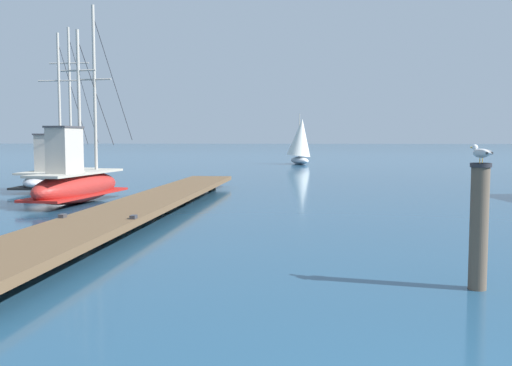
# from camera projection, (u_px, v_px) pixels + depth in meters

# --- Properties ---
(floating_dock) EXTENTS (2.23, 19.83, 0.53)m
(floating_dock) POSITION_uv_depth(u_px,v_px,m) (150.00, 202.00, 16.20)
(floating_dock) COLOR brown
(floating_dock) RESTS_ON ground
(fishing_boat_1) EXTENTS (2.04, 6.90, 6.86)m
(fishing_boat_1) POSITION_uv_depth(u_px,v_px,m) (76.00, 181.00, 19.03)
(fishing_boat_1) COLOR #AD2823
(fishing_boat_1) RESTS_ON ground
(fishing_boat_2) EXTENTS (2.06, 7.04, 7.02)m
(fishing_boat_2) POSITION_uv_depth(u_px,v_px,m) (58.00, 175.00, 23.89)
(fishing_boat_2) COLOR silver
(fishing_boat_2) RESTS_ON ground
(mooring_piling) EXTENTS (0.30, 0.30, 1.84)m
(mooring_piling) POSITION_uv_depth(u_px,v_px,m) (479.00, 224.00, 8.17)
(mooring_piling) COLOR brown
(mooring_piling) RESTS_ON ground
(perched_seagull) EXTENTS (0.27, 0.34, 0.27)m
(perched_seagull) POSITION_uv_depth(u_px,v_px,m) (482.00, 153.00, 8.08)
(perched_seagull) COLOR gold
(perched_seagull) RESTS_ON mooring_piling
(distant_sailboat) EXTENTS (2.70, 4.05, 4.18)m
(distant_sailboat) POSITION_uv_depth(u_px,v_px,m) (300.00, 142.00, 46.72)
(distant_sailboat) COLOR silver
(distant_sailboat) RESTS_ON ground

